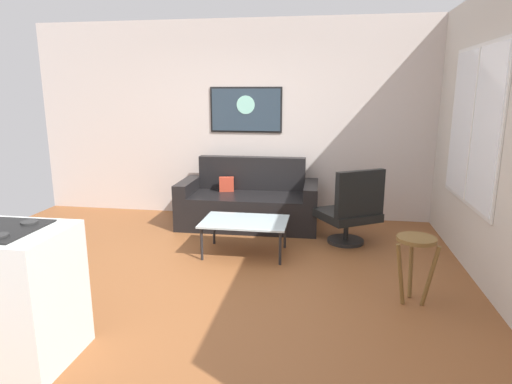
% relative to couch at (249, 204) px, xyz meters
% --- Properties ---
extents(ground, '(6.40, 6.40, 0.04)m').
position_rel_couch_xyz_m(ground, '(-0.10, -1.87, -0.32)').
color(ground, brown).
extents(back_wall, '(6.40, 0.05, 2.80)m').
position_rel_couch_xyz_m(back_wall, '(-0.10, 0.56, 1.10)').
color(back_wall, beige).
rests_on(back_wall, ground).
extents(right_wall, '(0.05, 6.40, 2.80)m').
position_rel_couch_xyz_m(right_wall, '(2.53, -1.57, 1.10)').
color(right_wall, beige).
rests_on(right_wall, ground).
extents(couch, '(1.88, 0.86, 0.91)m').
position_rel_couch_xyz_m(couch, '(0.00, 0.00, 0.00)').
color(couch, black).
rests_on(couch, ground).
extents(coffee_table, '(0.96, 0.64, 0.39)m').
position_rel_couch_xyz_m(coffee_table, '(0.15, -1.08, 0.06)').
color(coffee_table, silver).
rests_on(coffee_table, ground).
extents(armchair, '(0.86, 0.85, 0.94)m').
position_rel_couch_xyz_m(armchair, '(1.35, -0.59, 0.13)').
color(armchair, black).
rests_on(armchair, ground).
extents(bar_stool, '(0.38, 0.37, 0.60)m').
position_rel_couch_xyz_m(bar_stool, '(1.81, -2.02, 0.17)').
color(bar_stool, brown).
rests_on(bar_stool, ground).
extents(wall_painting, '(1.04, 0.03, 0.64)m').
position_rel_couch_xyz_m(wall_painting, '(-0.13, 0.52, 1.25)').
color(wall_painting, black).
extents(window, '(0.03, 1.57, 1.61)m').
position_rel_couch_xyz_m(window, '(2.49, -0.97, 1.16)').
color(window, silver).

